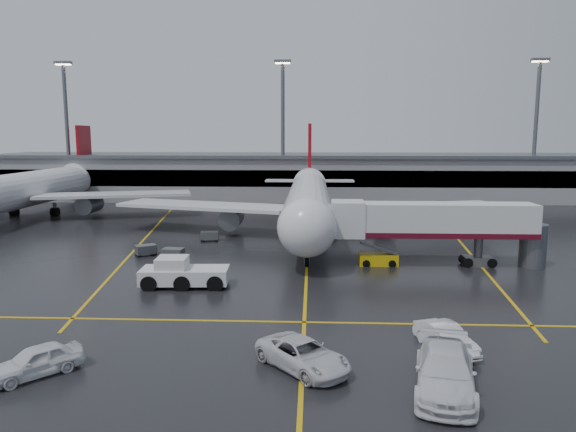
{
  "coord_description": "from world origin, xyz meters",
  "views": [
    {
      "loc": [
        0.48,
        -55.27,
        12.1
      ],
      "look_at": [
        -2.0,
        -2.0,
        4.0
      ],
      "focal_mm": 33.07,
      "sensor_mm": 36.0,
      "label": 1
    }
  ],
  "objects": [
    {
      "name": "ground",
      "position": [
        0.0,
        0.0,
        0.0
      ],
      "size": [
        220.0,
        220.0,
        0.0
      ],
      "primitive_type": "plane",
      "color": "black",
      "rests_on": "ground"
    },
    {
      "name": "apron_line_centre",
      "position": [
        0.0,
        0.0,
        0.01
      ],
      "size": [
        0.25,
        90.0,
        0.02
      ],
      "primitive_type": "cube",
      "color": "gold",
      "rests_on": "ground"
    },
    {
      "name": "apron_line_stop",
      "position": [
        0.0,
        -22.0,
        0.01
      ],
      "size": [
        60.0,
        0.25,
        0.02
      ],
      "primitive_type": "cube",
      "color": "gold",
      "rests_on": "ground"
    },
    {
      "name": "apron_line_left",
      "position": [
        -20.0,
        10.0,
        0.01
      ],
      "size": [
        9.99,
        69.35,
        0.02
      ],
      "primitive_type": "cube",
      "rotation": [
        0.0,
        0.0,
        0.14
      ],
      "color": "gold",
      "rests_on": "ground"
    },
    {
      "name": "apron_line_right",
      "position": [
        18.0,
        10.0,
        0.01
      ],
      "size": [
        7.57,
        69.64,
        0.02
      ],
      "primitive_type": "cube",
      "rotation": [
        0.0,
        0.0,
        -0.1
      ],
      "color": "gold",
      "rests_on": "ground"
    },
    {
      "name": "terminal",
      "position": [
        0.0,
        47.93,
        4.32
      ],
      "size": [
        122.0,
        19.0,
        8.6
      ],
      "color": "gray",
      "rests_on": "ground"
    },
    {
      "name": "light_mast_left",
      "position": [
        -45.0,
        42.0,
        14.47
      ],
      "size": [
        3.0,
        1.2,
        25.45
      ],
      "color": "#595B60",
      "rests_on": "ground"
    },
    {
      "name": "light_mast_mid",
      "position": [
        -5.0,
        42.0,
        14.47
      ],
      "size": [
        3.0,
        1.2,
        25.45
      ],
      "color": "#595B60",
      "rests_on": "ground"
    },
    {
      "name": "light_mast_right",
      "position": [
        40.0,
        42.0,
        14.47
      ],
      "size": [
        3.0,
        1.2,
        25.45
      ],
      "color": "#595B60",
      "rests_on": "ground"
    },
    {
      "name": "main_airliner",
      "position": [
        0.0,
        9.7,
        4.21
      ],
      "size": [
        48.8,
        45.6,
        14.1
      ],
      "color": "silver",
      "rests_on": "ground"
    },
    {
      "name": "second_airliner",
      "position": [
        -42.0,
        21.7,
        4.21
      ],
      "size": [
        48.8,
        45.6,
        14.1
      ],
      "color": "silver",
      "rests_on": "ground"
    },
    {
      "name": "jet_bridge",
      "position": [
        11.87,
        -6.0,
        3.93
      ],
      "size": [
        19.9,
        3.4,
        6.05
      ],
      "color": "silver",
      "rests_on": "ground"
    },
    {
      "name": "pushback_tractor",
      "position": [
        -10.02,
        -14.02,
        1.0
      ],
      "size": [
        7.14,
        3.34,
        2.5
      ],
      "color": "silver",
      "rests_on": "ground"
    },
    {
      "name": "belt_loader",
      "position": [
        6.72,
        -6.14,
        0.56
      ],
      "size": [
        3.63,
        1.75,
        2.28
      ],
      "color": "gold",
      "rests_on": "ground"
    },
    {
      "name": "service_van_a",
      "position": [
        0.05,
        -29.02,
        0.78
      ],
      "size": [
        5.68,
        5.9,
        1.56
      ],
      "primitive_type": "imported",
      "rotation": [
        0.0,
        0.0,
        0.73
      ],
      "color": "silver",
      "rests_on": "ground"
    },
    {
      "name": "service_van_b",
      "position": [
        6.86,
        -31.11,
        0.98
      ],
      "size": [
        4.15,
        7.21,
        1.97
      ],
      "primitive_type": "imported",
      "rotation": [
        0.0,
        0.0,
        -0.22
      ],
      "color": "silver",
      "rests_on": "ground"
    },
    {
      "name": "service_van_c",
      "position": [
        8.09,
        -26.23,
        0.76
      ],
      "size": [
        3.05,
        4.87,
        1.52
      ],
      "primitive_type": "imported",
      "rotation": [
        0.0,
        0.0,
        0.34
      ],
      "color": "silver",
      "rests_on": "ground"
    },
    {
      "name": "service_van_d",
      "position": [
        -13.51,
        -30.39,
        0.78
      ],
      "size": [
        4.48,
        4.55,
        1.55
      ],
      "primitive_type": "imported",
      "rotation": [
        0.0,
        0.0,
        -0.77
      ],
      "color": "white",
      "rests_on": "ground"
    },
    {
      "name": "baggage_cart_a",
      "position": [
        -13.22,
        -4.71,
        0.63
      ],
      "size": [
        2.16,
        1.56,
        1.12
      ],
      "color": "#595B60",
      "rests_on": "ground"
    },
    {
      "name": "baggage_cart_b",
      "position": [
        -16.44,
        -3.21,
        0.63
      ],
      "size": [
        2.39,
        2.18,
        1.12
      ],
      "color": "#595B60",
      "rests_on": "ground"
    },
    {
      "name": "baggage_cart_c",
      "position": [
        -11.43,
        4.59,
        0.63
      ],
      "size": [
        2.15,
        1.55,
        1.12
      ],
      "color": "#595B60",
      "rests_on": "ground"
    }
  ]
}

